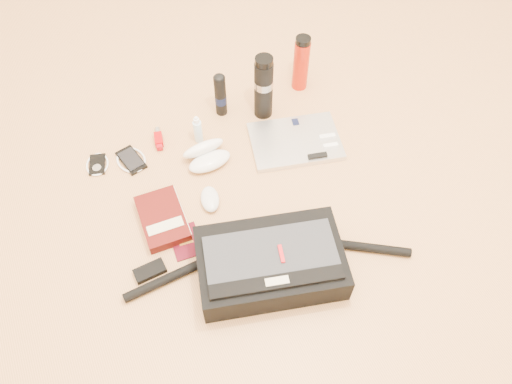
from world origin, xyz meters
The scene contains 14 objects.
ground centered at (0.00, 0.00, 0.00)m, with size 4.00×4.00×0.00m, color tan.
messenger_bag centered at (-0.05, -0.23, 0.06)m, with size 0.90×0.39×0.13m.
laptop centered at (0.27, 0.22, 0.01)m, with size 0.38×0.31×0.03m.
book centered at (-0.30, 0.10, 0.02)m, with size 0.16×0.23×0.04m.
passport centered at (-0.26, -0.01, 0.00)m, with size 0.10×0.14×0.01m.
mouse centered at (-0.13, 0.10, 0.02)m, with size 0.09×0.12×0.04m.
sunglasses_case centered at (-0.07, 0.28, 0.03)m, with size 0.17×0.15×0.09m.
ipod centered at (-0.44, 0.43, 0.01)m, with size 0.10×0.11×0.01m.
phone centered at (-0.32, 0.40, 0.01)m, with size 0.12×0.14×0.01m.
inhaler centered at (-0.20, 0.45, 0.01)m, with size 0.05×0.11×0.03m.
spray_bottle centered at (-0.05, 0.39, 0.05)m, with size 0.04×0.04×0.12m.
aerosol_can centered at (0.08, 0.49, 0.10)m, with size 0.06×0.06×0.19m.
thermos_black centered at (0.23, 0.41, 0.14)m, with size 0.08×0.08×0.28m.
thermos_red centered at (0.43, 0.49, 0.12)m, with size 0.08×0.08×0.24m.
Camera 1 is at (-0.39, -0.85, 1.47)m, focal length 35.00 mm.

